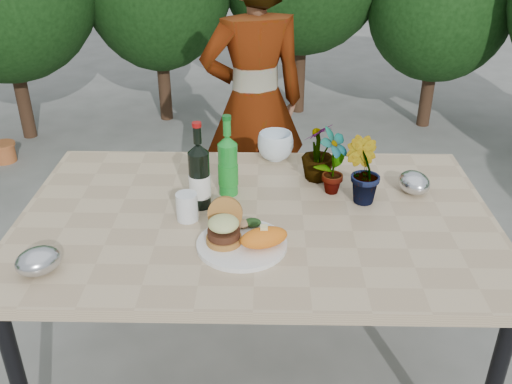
{
  "coord_description": "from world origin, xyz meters",
  "views": [
    {
      "loc": [
        0.03,
        -1.65,
        1.74
      ],
      "look_at": [
        0.0,
        -0.08,
        0.88
      ],
      "focal_mm": 40.0,
      "sensor_mm": 36.0,
      "label": 1
    }
  ],
  "objects_px": {
    "dinner_plate": "(242,244)",
    "wine_bottle": "(199,177)",
    "patio_table": "(256,229)",
    "person": "(254,103)"
  },
  "relations": [
    {
      "from": "wine_bottle",
      "to": "dinner_plate",
      "type": "bearing_deg",
      "value": -53.06
    },
    {
      "from": "dinner_plate",
      "to": "person",
      "type": "distance_m",
      "value": 1.3
    },
    {
      "from": "patio_table",
      "to": "wine_bottle",
      "type": "bearing_deg",
      "value": 164.61
    },
    {
      "from": "person",
      "to": "patio_table",
      "type": "bearing_deg",
      "value": 75.61
    },
    {
      "from": "wine_bottle",
      "to": "patio_table",
      "type": "bearing_deg",
      "value": -10.24
    },
    {
      "from": "patio_table",
      "to": "wine_bottle",
      "type": "height_order",
      "value": "wine_bottle"
    },
    {
      "from": "dinner_plate",
      "to": "person",
      "type": "bearing_deg",
      "value": 89.64
    },
    {
      "from": "wine_bottle",
      "to": "person",
      "type": "xyz_separation_m",
      "value": [
        0.16,
        1.06,
        -0.12
      ]
    },
    {
      "from": "patio_table",
      "to": "wine_bottle",
      "type": "relative_size",
      "value": 5.17
    },
    {
      "from": "dinner_plate",
      "to": "wine_bottle",
      "type": "bearing_deg",
      "value": 121.8
    }
  ]
}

